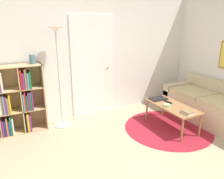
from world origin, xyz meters
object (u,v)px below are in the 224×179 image
object	(u,v)px
couch	(211,106)
laptop	(158,99)
bookshelf	(7,102)
vase_on_shelf	(32,59)
coffee_table	(172,108)
floor_lamp	(57,49)
bowl	(167,105)

from	to	relation	value
couch	laptop	distance (m)	1.10
bookshelf	vase_on_shelf	world-z (taller)	vase_on_shelf
vase_on_shelf	couch	bearing A→B (deg)	-20.47
coffee_table	floor_lamp	bearing A→B (deg)	151.14
bookshelf	vase_on_shelf	bearing A→B (deg)	-0.44
vase_on_shelf	coffee_table	bearing A→B (deg)	-26.55
bookshelf	floor_lamp	bearing A→B (deg)	-7.33
coffee_table	bowl	xyz separation A→B (m)	(-0.12, 0.01, 0.07)
floor_lamp	couch	size ratio (longest dim) A/B	1.00
bowl	vase_on_shelf	distance (m)	2.51
laptop	bowl	distance (m)	0.39
bowl	floor_lamp	bearing A→B (deg)	149.71
vase_on_shelf	floor_lamp	bearing A→B (deg)	-15.19
couch	coffee_table	distance (m)	0.97
vase_on_shelf	bookshelf	bearing A→B (deg)	179.56
bookshelf	coffee_table	size ratio (longest dim) A/B	1.13
coffee_table	vase_on_shelf	bearing A→B (deg)	153.45
laptop	couch	bearing A→B (deg)	-25.10
bookshelf	couch	distance (m)	3.86
bookshelf	coffee_table	xyz separation A→B (m)	(2.70, -1.11, -0.20)
bookshelf	couch	size ratio (longest dim) A/B	0.66
floor_lamp	laptop	world-z (taller)	floor_lamp
bookshelf	vase_on_shelf	distance (m)	0.85
coffee_table	laptop	size ratio (longest dim) A/B	3.14
coffee_table	bowl	size ratio (longest dim) A/B	8.62
bookshelf	floor_lamp	xyz separation A→B (m)	(0.89, -0.11, 0.86)
floor_lamp	laptop	distance (m)	2.14
bookshelf	laptop	distance (m)	2.78
bowl	vase_on_shelf	bearing A→B (deg)	152.38
bowl	bookshelf	bearing A→B (deg)	156.88
couch	vase_on_shelf	xyz separation A→B (m)	(-3.18, 1.19, 1.02)
couch	bookshelf	bearing A→B (deg)	161.99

